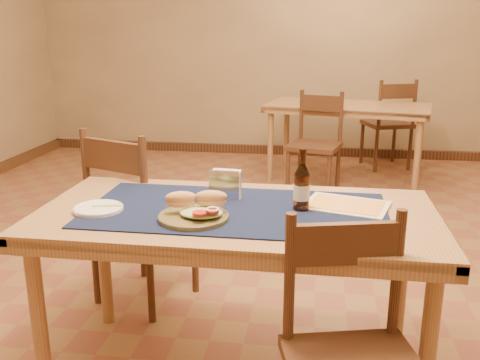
# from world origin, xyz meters

# --- Properties ---
(room) EXTENTS (6.04, 7.04, 2.84)m
(room) POSITION_xyz_m (0.00, 0.00, 1.40)
(room) COLOR olive
(room) RESTS_ON ground
(main_table) EXTENTS (1.60, 0.80, 0.75)m
(main_table) POSITION_xyz_m (0.00, -0.80, 0.67)
(main_table) COLOR #A0794B
(main_table) RESTS_ON ground
(placemat) EXTENTS (1.20, 0.60, 0.01)m
(placemat) POSITION_xyz_m (0.00, -0.80, 0.75)
(placemat) COLOR #101E3D
(placemat) RESTS_ON main_table
(baseboard) EXTENTS (6.00, 7.00, 0.10)m
(baseboard) POSITION_xyz_m (0.00, 0.00, 0.05)
(baseboard) COLOR #4C301B
(baseboard) RESTS_ON ground
(back_table) EXTENTS (1.66, 1.05, 0.75)m
(back_table) POSITION_xyz_m (0.59, 2.47, 0.67)
(back_table) COLOR #A0794B
(back_table) RESTS_ON ground
(chair_main_far) EXTENTS (0.59, 0.59, 0.97)m
(chair_main_far) POSITION_xyz_m (-0.62, -0.24, 0.51)
(chair_main_far) COLOR #4C301B
(chair_main_far) RESTS_ON ground
(chair_main_near) EXTENTS (0.51, 0.51, 0.90)m
(chair_main_near) POSITION_xyz_m (0.45, -1.34, 0.47)
(chair_main_near) COLOR #4C301B
(chair_main_near) RESTS_ON ground
(chair_back_near) EXTENTS (0.52, 0.52, 0.92)m
(chair_back_near) POSITION_xyz_m (0.29, 1.90, 0.48)
(chair_back_near) COLOR #4C301B
(chair_back_near) RESTS_ON ground
(chair_back_far) EXTENTS (0.56, 0.56, 0.96)m
(chair_back_far) POSITION_xyz_m (1.05, 2.99, 0.50)
(chair_back_far) COLOR #4C301B
(chair_back_far) RESTS_ON ground
(sandwich_plate) EXTENTS (0.27, 0.27, 0.10)m
(sandwich_plate) POSITION_xyz_m (-0.14, -0.94, 0.78)
(sandwich_plate) COLOR brown
(sandwich_plate) RESTS_ON placemat
(side_plate) EXTENTS (0.20, 0.20, 0.02)m
(side_plate) POSITION_xyz_m (-0.54, -0.90, 0.76)
(side_plate) COLOR white
(side_plate) RESTS_ON placemat
(fork) EXTENTS (0.12, 0.04, 0.00)m
(fork) POSITION_xyz_m (-0.50, -0.88, 0.77)
(fork) COLOR #80BB66
(fork) RESTS_ON side_plate
(beer_bottle) EXTENTS (0.07, 0.07, 0.25)m
(beer_bottle) POSITION_xyz_m (0.26, -0.76, 0.85)
(beer_bottle) COLOR #411D0B
(beer_bottle) RESTS_ON placemat
(napkin_holder) EXTENTS (0.15, 0.06, 0.13)m
(napkin_holder) POSITION_xyz_m (-0.07, -0.66, 0.81)
(napkin_holder) COLOR silver
(napkin_holder) RESTS_ON placemat
(menu_card) EXTENTS (0.39, 0.32, 0.01)m
(menu_card) POSITION_xyz_m (0.44, -0.69, 0.76)
(menu_card) COLOR beige
(menu_card) RESTS_ON placemat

